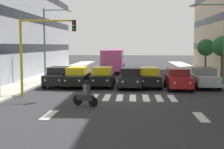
{
  "coord_description": "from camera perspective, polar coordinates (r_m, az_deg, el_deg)",
  "views": [
    {
      "loc": [
        -0.44,
        20.91,
        3.61
      ],
      "look_at": [
        1.19,
        -3.03,
        1.31
      ],
      "focal_mm": 49.04,
      "sensor_mm": 36.0,
      "label": 1
    }
  ],
  "objects": [
    {
      "name": "ground_plane",
      "position": [
        21.22,
        2.67,
        -4.33
      ],
      "size": [
        180.0,
        180.0,
        0.0
      ],
      "primitive_type": "plane",
      "color": "#2D2D30"
    },
    {
      "name": "building_right_block_0",
      "position": [
        41.65,
        -18.57,
        11.56
      ],
      "size": [
        9.1,
        28.2,
        16.46
      ],
      "color": "#ADB2BC",
      "rests_on": "ground_plane"
    },
    {
      "name": "crosswalk_markings",
      "position": [
        21.22,
        2.67,
        -4.32
      ],
      "size": [
        6.75,
        2.8,
        0.01
      ],
      "color": "silver",
      "rests_on": "ground_plane"
    },
    {
      "name": "lane_arrow_0",
      "position": [
        16.2,
        16.26,
        -7.61
      ],
      "size": [
        0.5,
        2.2,
        0.01
      ],
      "primitive_type": "cube",
      "color": "silver",
      "rests_on": "ground_plane"
    },
    {
      "name": "lane_arrow_1",
      "position": [
        16.41,
        -11.6,
        -7.34
      ],
      "size": [
        0.5,
        2.2,
        0.01
      ],
      "primitive_type": "cube",
      "color": "silver",
      "rests_on": "ground_plane"
    },
    {
      "name": "car_0",
      "position": [
        27.11,
        16.75,
        -0.53
      ],
      "size": [
        2.02,
        4.44,
        1.72
      ],
      "color": "#B2B7BC",
      "rests_on": "ground_plane"
    },
    {
      "name": "car_1",
      "position": [
        25.71,
        12.22,
        -0.74
      ],
      "size": [
        2.02,
        4.44,
        1.72
      ],
      "color": "maroon",
      "rests_on": "ground_plane"
    },
    {
      "name": "car_2",
      "position": [
        26.46,
        6.92,
        -0.48
      ],
      "size": [
        2.02,
        4.44,
        1.72
      ],
      "color": "black",
      "rests_on": "ground_plane"
    },
    {
      "name": "car_3",
      "position": [
        25.89,
        3.45,
        -0.58
      ],
      "size": [
        2.02,
        4.44,
        1.72
      ],
      "color": "black",
      "rests_on": "ground_plane"
    },
    {
      "name": "car_4",
      "position": [
        26.64,
        -1.73,
        -0.4
      ],
      "size": [
        2.02,
        4.44,
        1.72
      ],
      "color": "black",
      "rests_on": "ground_plane"
    },
    {
      "name": "car_5",
      "position": [
        26.71,
        -6.52,
        -0.42
      ],
      "size": [
        2.02,
        4.44,
        1.72
      ],
      "color": "black",
      "rests_on": "ground_plane"
    },
    {
      "name": "car_6",
      "position": [
        27.29,
        -9.9,
        -0.34
      ],
      "size": [
        2.02,
        4.44,
        1.72
      ],
      "color": "black",
      "rests_on": "ground_plane"
    },
    {
      "name": "bus_behind_traffic",
      "position": [
        41.27,
        0.28,
        3.04
      ],
      "size": [
        2.78,
        10.5,
        3.0
      ],
      "color": "#DB5193",
      "rests_on": "ground_plane"
    },
    {
      "name": "motorcycle_with_rider",
      "position": [
        18.24,
        -4.93,
        -3.9
      ],
      "size": [
        1.59,
        0.79,
        1.57
      ],
      "color": "black",
      "rests_on": "ground_plane"
    },
    {
      "name": "traffic_light_gantry",
      "position": [
        22.01,
        -13.89,
        5.48
      ],
      "size": [
        4.0,
        0.36,
        5.5
      ],
      "color": "#AD991E",
      "rests_on": "ground_plane"
    },
    {
      "name": "street_lamp_left",
      "position": [
        28.34,
        19.21,
        7.04
      ],
      "size": [
        3.21,
        0.28,
        7.11
      ],
      "color": "#4C6B56",
      "rests_on": "sidewalk_left"
    },
    {
      "name": "street_lamp_right",
      "position": [
        31.29,
        -11.64,
        6.97
      ],
      "size": [
        2.97,
        0.28,
        7.07
      ],
      "color": "#4C6B56",
      "rests_on": "sidewalk_right"
    },
    {
      "name": "street_tree_1",
      "position": [
        31.92,
        19.88,
        4.93
      ],
      "size": [
        1.99,
        1.99,
        4.36
      ],
      "color": "#513823",
      "rests_on": "sidewalk_left"
    },
    {
      "name": "street_tree_2",
      "position": [
        37.73,
        17.09,
        4.8
      ],
      "size": [
        1.99,
        1.99,
        4.2
      ],
      "color": "#513823",
      "rests_on": "sidewalk_left"
    }
  ]
}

